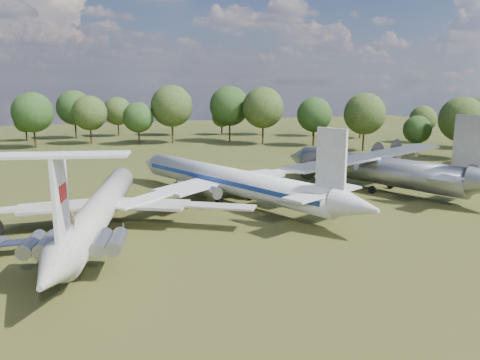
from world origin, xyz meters
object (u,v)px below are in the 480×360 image
object	(u,v)px
tu104_jet	(230,185)
an12_transport	(376,173)
il62_airliner	(101,213)
person_on_il62	(72,219)

from	to	relation	value
tu104_jet	an12_transport	xyz separation A→B (m)	(24.56, -0.42, 0.23)
il62_airliner	person_on_il62	xyz separation A→B (m)	(-3.04, -12.34, 3.08)
il62_airliner	an12_transport	distance (m)	43.49
person_on_il62	il62_airliner	bearing A→B (deg)	-84.30
tu104_jet	person_on_il62	bearing A→B (deg)	-159.30
il62_airliner	person_on_il62	bearing A→B (deg)	-90.00
tu104_jet	il62_airliner	bearing A→B (deg)	-179.15
person_on_il62	an12_transport	bearing A→B (deg)	-136.82
an12_transport	il62_airliner	bearing A→B (deg)	168.38
il62_airliner	an12_transport	xyz separation A→B (m)	(42.79, 7.72, 0.49)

